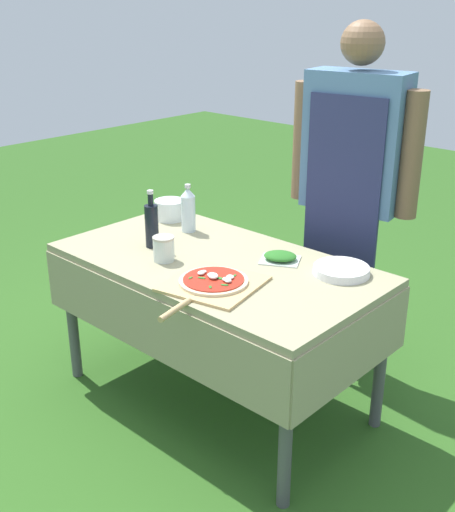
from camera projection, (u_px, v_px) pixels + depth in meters
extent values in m
plane|color=#2D5B1E|center=(217.00, 398.00, 3.16)|extent=(12.00, 12.00, 0.00)
cube|color=gray|center=(216.00, 264.00, 2.89)|extent=(1.48, 0.80, 0.04)
cube|color=gray|center=(149.00, 327.00, 2.67)|extent=(1.48, 0.01, 0.28)
cube|color=gray|center=(272.00, 270.00, 3.22)|extent=(1.48, 0.01, 0.28)
cube|color=gray|center=(115.00, 255.00, 3.41)|extent=(0.01, 0.80, 0.28)
cube|color=gray|center=(355.00, 352.00, 2.48)|extent=(0.01, 0.80, 0.28)
cylinder|color=#4C4C51|center=(72.00, 315.00, 3.22)|extent=(0.05, 0.05, 0.70)
cylinder|color=#4C4C51|center=(286.00, 430.00, 2.37)|extent=(0.05, 0.05, 0.70)
cylinder|color=#4C4C51|center=(172.00, 275.00, 3.68)|extent=(0.05, 0.05, 0.70)
cylinder|color=#4C4C51|center=(381.00, 359.00, 2.83)|extent=(0.05, 0.05, 0.70)
cylinder|color=#333D56|center=(360.00, 292.00, 3.27)|extent=(0.13, 0.13, 0.87)
cylinder|color=#333D56|center=(329.00, 284.00, 3.36)|extent=(0.13, 0.13, 0.87)
cube|color=#4C7099|center=(355.00, 142.00, 3.03)|extent=(0.49, 0.26, 0.65)
cube|color=navy|center=(342.00, 197.00, 3.04)|extent=(0.37, 0.06, 0.95)
cylinder|color=brown|center=(411.00, 156.00, 2.89)|extent=(0.10, 0.10, 0.58)
cylinder|color=brown|center=(303.00, 141.00, 3.18)|extent=(0.10, 0.10, 0.58)
sphere|color=brown|center=(363.00, 43.00, 2.86)|extent=(0.20, 0.20, 0.20)
cube|color=tan|center=(214.00, 284.00, 2.63)|extent=(0.43, 0.43, 0.01)
cylinder|color=tan|center=(175.00, 310.00, 2.41)|extent=(0.06, 0.19, 0.02)
cylinder|color=beige|center=(214.00, 281.00, 2.63)|extent=(0.29, 0.29, 0.01)
cylinder|color=#B22819|center=(214.00, 279.00, 2.62)|extent=(0.25, 0.25, 0.00)
ellipsoid|color=white|center=(203.00, 272.00, 2.67)|extent=(0.03, 0.04, 0.01)
ellipsoid|color=white|center=(230.00, 277.00, 2.62)|extent=(0.05, 0.05, 0.01)
ellipsoid|color=white|center=(213.00, 276.00, 2.62)|extent=(0.06, 0.06, 0.02)
ellipsoid|color=white|center=(228.00, 281.00, 2.59)|extent=(0.04, 0.04, 0.01)
ellipsoid|color=white|center=(226.00, 279.00, 2.60)|extent=(0.05, 0.04, 0.01)
ellipsoid|color=white|center=(201.00, 273.00, 2.66)|extent=(0.04, 0.04, 0.01)
ellipsoid|color=white|center=(213.00, 275.00, 2.64)|extent=(0.05, 0.04, 0.02)
ellipsoid|color=#286B23|center=(202.00, 278.00, 2.63)|extent=(0.04, 0.03, 0.00)
ellipsoid|color=#286B23|center=(210.00, 287.00, 2.54)|extent=(0.03, 0.03, 0.00)
ellipsoid|color=#286B23|center=(225.00, 285.00, 2.56)|extent=(0.04, 0.03, 0.00)
ellipsoid|color=#286B23|center=(191.00, 278.00, 2.63)|extent=(0.02, 0.03, 0.00)
ellipsoid|color=#286B23|center=(221.00, 278.00, 2.62)|extent=(0.04, 0.02, 0.00)
ellipsoid|color=#286B23|center=(235.00, 275.00, 2.65)|extent=(0.02, 0.03, 0.00)
cylinder|color=black|center=(152.00, 226.00, 3.00)|extent=(0.06, 0.06, 0.20)
cylinder|color=black|center=(150.00, 200.00, 2.95)|extent=(0.03, 0.03, 0.06)
cylinder|color=silver|center=(150.00, 192.00, 2.94)|extent=(0.03, 0.03, 0.02)
cylinder|color=silver|center=(188.00, 214.00, 3.21)|extent=(0.07, 0.07, 0.18)
cone|color=silver|center=(188.00, 192.00, 3.16)|extent=(0.07, 0.07, 0.04)
cylinder|color=silver|center=(188.00, 186.00, 3.15)|extent=(0.03, 0.03, 0.02)
cube|color=silver|center=(280.00, 260.00, 2.87)|extent=(0.22, 0.21, 0.01)
ellipsoid|color=#286B23|center=(280.00, 256.00, 2.87)|extent=(0.19, 0.17, 0.03)
cylinder|color=silver|center=(170.00, 210.00, 3.39)|extent=(0.16, 0.16, 0.10)
cylinder|color=white|center=(341.00, 273.00, 2.74)|extent=(0.24, 0.24, 0.00)
cylinder|color=white|center=(341.00, 272.00, 2.74)|extent=(0.24, 0.24, 0.00)
cylinder|color=white|center=(341.00, 271.00, 2.73)|extent=(0.24, 0.24, 0.00)
cylinder|color=white|center=(341.00, 270.00, 2.73)|extent=(0.24, 0.24, 0.00)
cylinder|color=white|center=(341.00, 269.00, 2.73)|extent=(0.24, 0.24, 0.00)
cylinder|color=white|center=(341.00, 268.00, 2.73)|extent=(0.24, 0.24, 0.00)
cylinder|color=white|center=(342.00, 267.00, 2.73)|extent=(0.24, 0.24, 0.00)
cylinder|color=silver|center=(164.00, 250.00, 2.86)|extent=(0.10, 0.10, 0.10)
cylinder|color=#B22819|center=(164.00, 253.00, 2.87)|extent=(0.08, 0.08, 0.07)
cylinder|color=#B7B2A3|center=(163.00, 238.00, 2.84)|extent=(0.10, 0.10, 0.01)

